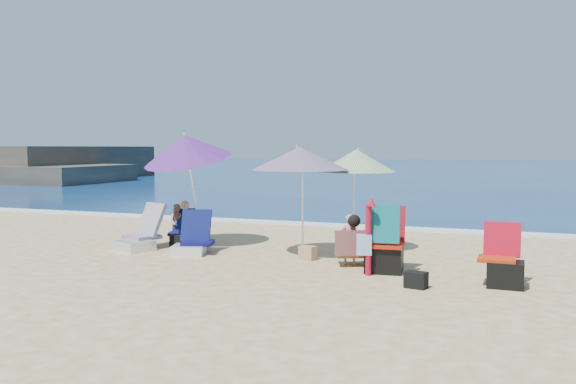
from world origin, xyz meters
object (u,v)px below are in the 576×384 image
(furled_umbrella, at_px, (369,232))
(person_center, at_px, (351,241))
(chair_navy, at_px, (192,242))
(umbrella_turquoise, at_px, (300,158))
(umbrella_striped, at_px, (356,161))
(person_left, at_px, (179,222))
(chair_rainbow, at_px, (140,237))
(camp_chair_left, at_px, (504,268))
(umbrella_blue, at_px, (186,148))
(camp_chair_right, at_px, (383,248))

(furled_umbrella, xyz_separation_m, person_center, (-0.43, 0.62, -0.23))
(chair_navy, relative_size, person_center, 1.06)
(umbrella_turquoise, relative_size, chair_navy, 2.20)
(umbrella_striped, height_order, person_left, umbrella_striped)
(person_left, bearing_deg, chair_rainbow, -96.54)
(umbrella_turquoise, height_order, umbrella_striped, umbrella_turquoise)
(furled_umbrella, height_order, person_left, furled_umbrella)
(chair_rainbow, distance_m, camp_chair_left, 6.26)
(person_center, bearing_deg, camp_chair_left, -15.81)
(chair_rainbow, relative_size, person_left, 1.29)
(furled_umbrella, relative_size, chair_rainbow, 1.10)
(chair_navy, bearing_deg, camp_chair_left, -7.66)
(chair_rainbow, bearing_deg, person_left, 83.46)
(chair_navy, height_order, person_left, person_left)
(furled_umbrella, relative_size, chair_navy, 1.34)
(umbrella_striped, xyz_separation_m, person_left, (-3.57, -0.08, -1.24))
(umbrella_turquoise, relative_size, umbrella_blue, 0.84)
(umbrella_blue, relative_size, camp_chair_right, 2.19)
(camp_chair_left, bearing_deg, camp_chair_right, 169.11)
(umbrella_turquoise, relative_size, person_center, 2.33)
(camp_chair_left, bearing_deg, furled_umbrella, 179.32)
(person_left, bearing_deg, person_center, -18.11)
(person_center, bearing_deg, umbrella_blue, 167.39)
(person_center, bearing_deg, camp_chair_right, -28.79)
(chair_navy, relative_size, camp_chair_left, 1.02)
(umbrella_striped, bearing_deg, camp_chair_left, -38.08)
(umbrella_turquoise, relative_size, chair_rainbow, 1.81)
(umbrella_turquoise, xyz_separation_m, umbrella_striped, (0.76, 0.85, -0.05))
(umbrella_striped, relative_size, camp_chair_left, 2.19)
(umbrella_blue, relative_size, person_left, 2.77)
(umbrella_turquoise, relative_size, umbrella_striped, 1.02)
(camp_chair_left, bearing_deg, person_center, 164.19)
(camp_chair_right, bearing_deg, person_center, 151.21)
(umbrella_striped, relative_size, person_left, 2.28)
(umbrella_blue, xyz_separation_m, chair_rainbow, (-0.59, -0.64, -1.62))
(umbrella_blue, distance_m, person_center, 3.74)
(furled_umbrella, distance_m, camp_chair_left, 1.87)
(person_left, bearing_deg, camp_chair_right, -19.60)
(umbrella_turquoise, xyz_separation_m, umbrella_blue, (-2.34, 0.27, 0.18))
(umbrella_blue, relative_size, camp_chair_left, 2.67)
(chair_rainbow, bearing_deg, umbrella_turquoise, 7.19)
(camp_chair_right, xyz_separation_m, person_center, (-0.57, 0.32, 0.02))
(person_left, bearing_deg, chair_navy, -50.85)
(furled_umbrella, bearing_deg, person_left, 156.28)
(furled_umbrella, bearing_deg, person_center, 124.69)
(umbrella_turquoise, height_order, furled_umbrella, umbrella_turquoise)
(umbrella_striped, bearing_deg, chair_navy, -153.53)
(camp_chair_right, xyz_separation_m, person_left, (-4.40, 1.57, -0.00))
(umbrella_turquoise, height_order, person_left, umbrella_turquoise)
(chair_rainbow, xyz_separation_m, camp_chair_right, (4.53, -0.43, 0.15))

